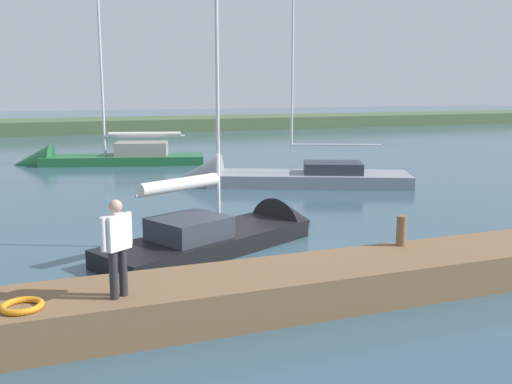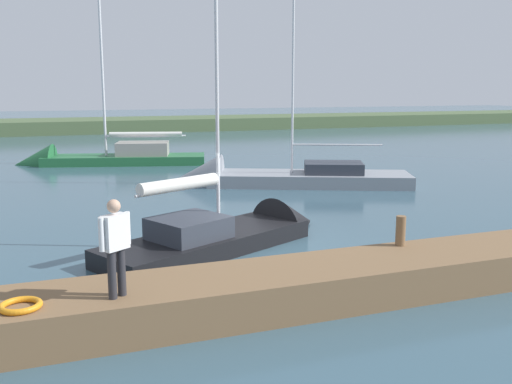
# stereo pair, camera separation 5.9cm
# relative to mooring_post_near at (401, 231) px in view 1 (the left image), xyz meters

# --- Properties ---
(ground_plane) EXTENTS (200.00, 200.00, 0.00)m
(ground_plane) POSITION_rel_mooring_post_near_xyz_m (1.91, -3.91, -1.07)
(ground_plane) COLOR #385666
(far_shoreline) EXTENTS (180.00, 8.00, 2.40)m
(far_shoreline) POSITION_rel_mooring_post_near_xyz_m (1.91, -47.12, -1.07)
(far_shoreline) COLOR #4C603D
(far_shoreline) RESTS_ON ground_plane
(dock_pier) EXTENTS (19.10, 1.82, 0.75)m
(dock_pier) POSITION_rel_mooring_post_near_xyz_m (1.91, 0.64, -0.70)
(dock_pier) COLOR brown
(dock_pier) RESTS_ON ground_plane
(mooring_post_near) EXTENTS (0.21, 0.21, 0.65)m
(mooring_post_near) POSITION_rel_mooring_post_near_xyz_m (0.00, 0.00, 0.00)
(mooring_post_near) COLOR brown
(mooring_post_near) RESTS_ON dock_pier
(life_ring_buoy) EXTENTS (0.66, 0.66, 0.10)m
(life_ring_buoy) POSITION_rel_mooring_post_near_xyz_m (7.62, 1.00, -0.28)
(life_ring_buoy) COLOR orange
(life_ring_buoy) RESTS_ON dock_pier
(sailboat_inner_slip) EXTENTS (7.28, 4.86, 8.79)m
(sailboat_inner_slip) POSITION_rel_mooring_post_near_xyz_m (2.27, -4.04, -0.90)
(sailboat_inner_slip) COLOR black
(sailboat_inner_slip) RESTS_ON ground_plane
(sailboat_behind_pier) EXTENTS (10.49, 4.93, 11.21)m
(sailboat_behind_pier) POSITION_rel_mooring_post_near_xyz_m (4.30, -22.03, -0.93)
(sailboat_behind_pier) COLOR #236638
(sailboat_behind_pier) RESTS_ON ground_plane
(sailboat_far_left) EXTENTS (10.32, 6.39, 11.26)m
(sailboat_far_left) POSITION_rel_mooring_post_near_xyz_m (-1.85, -12.50, -0.92)
(sailboat_far_left) COLOR gray
(sailboat_far_left) RESTS_ON ground_plane
(person_on_dock) EXTENTS (0.54, 0.43, 1.63)m
(person_on_dock) POSITION_rel_mooring_post_near_xyz_m (6.14, 1.01, 0.60)
(person_on_dock) COLOR #28282D
(person_on_dock) RESTS_ON dock_pier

